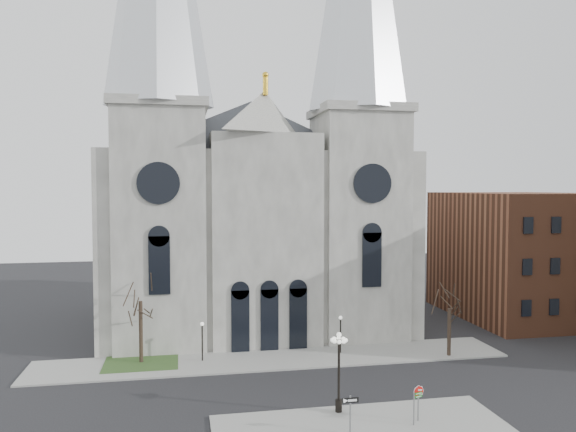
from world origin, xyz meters
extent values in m
plane|color=black|center=(0.00, 0.00, 0.00)|extent=(160.00, 160.00, 0.00)
cube|color=gray|center=(0.00, 11.00, 0.07)|extent=(40.00, 6.00, 0.14)
cube|color=#314E21|center=(-11.00, 12.00, 0.09)|extent=(6.00, 5.00, 0.18)
cube|color=gray|center=(0.00, 26.00, 9.00)|extent=(30.00, 24.00, 18.00)
pyramid|color=#2D3035|center=(0.00, 26.00, 24.00)|extent=(33.00, 26.40, 6.00)
cube|color=gray|center=(-9.50, 17.50, 11.00)|extent=(8.00, 8.00, 22.00)
cylinder|color=black|center=(-9.50, 13.45, 15.00)|extent=(3.60, 0.30, 3.60)
cube|color=gray|center=(9.50, 17.50, 11.00)|extent=(8.00, 8.00, 22.00)
cylinder|color=black|center=(9.50, 13.45, 15.00)|extent=(3.60, 0.30, 3.60)
cube|color=gray|center=(0.00, 16.00, 9.75)|extent=(10.00, 5.00, 19.50)
pyramid|color=gray|center=(0.00, 16.00, 21.50)|extent=(11.00, 5.00, 4.00)
cube|color=brown|center=(30.00, 22.00, 7.00)|extent=(14.00, 18.00, 14.00)
cylinder|color=black|center=(-11.00, 12.00, 2.62)|extent=(0.32, 0.32, 5.25)
cylinder|color=black|center=(15.00, 9.00, 2.10)|extent=(0.32, 0.32, 4.20)
cylinder|color=black|center=(-6.00, 11.50, 1.64)|extent=(0.12, 0.12, 3.00)
sphere|color=white|center=(-6.00, 11.50, 3.24)|extent=(0.32, 0.32, 0.32)
cylinder|color=black|center=(6.00, 11.50, 1.64)|extent=(0.12, 0.12, 3.00)
sphere|color=white|center=(6.00, 11.50, 3.24)|extent=(0.32, 0.32, 0.32)
cylinder|color=slate|center=(6.72, -3.27, 1.23)|extent=(0.09, 0.09, 2.18)
cylinder|color=red|center=(6.72, -3.27, 1.98)|extent=(0.76, 0.12, 0.76)
cylinder|color=white|center=(6.72, -3.27, 1.98)|extent=(0.81, 0.11, 0.81)
cube|color=white|center=(6.72, -3.27, 2.11)|extent=(0.42, 0.06, 0.09)
cube|color=white|center=(6.72, -3.27, 1.86)|extent=(0.47, 0.07, 0.09)
cylinder|color=black|center=(2.26, -0.98, 2.44)|extent=(0.16, 0.16, 4.60)
cylinder|color=black|center=(2.26, -0.98, 0.54)|extent=(0.44, 0.44, 0.80)
sphere|color=white|center=(2.26, -0.98, 5.19)|extent=(0.32, 0.32, 0.32)
cylinder|color=slate|center=(2.03, -4.21, 1.28)|extent=(0.10, 0.10, 2.28)
cube|color=black|center=(2.03, -4.21, 2.15)|extent=(1.00, 0.04, 0.33)
cylinder|color=slate|center=(6.21, -3.79, 1.16)|extent=(0.08, 0.08, 2.05)
cube|color=#0D5F12|center=(6.52, -3.69, 2.05)|extent=(0.56, 0.21, 0.14)
cube|color=#0D5F12|center=(6.52, -3.69, 1.86)|extent=(0.56, 0.21, 0.14)
camera|label=1|loc=(-7.66, -35.30, 14.70)|focal=35.00mm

